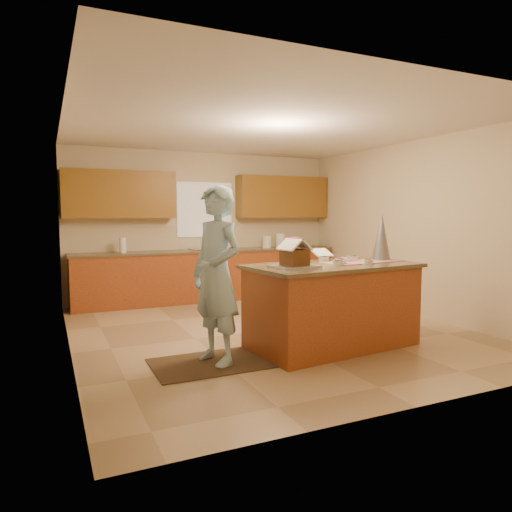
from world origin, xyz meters
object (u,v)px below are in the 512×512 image
Objects in this scene: island_base at (332,307)px; gingerbread_house at (295,255)px; tinsel_tree at (382,237)px; boy at (217,275)px.

gingerbread_house is (-0.58, -0.12, 0.66)m from island_base.
tinsel_tree reaches higher than gingerbread_house.
boy is at bearing -176.06° from tinsel_tree.
island_base is 1.04× the size of boy.
island_base is 1.17m from tinsel_tree.
boy is at bearing 173.22° from gingerbread_house.
tinsel_tree is 1.44m from gingerbread_house.
tinsel_tree reaches higher than island_base.
gingerbread_house is at bearing 65.19° from boy.
island_base is at bearing -170.14° from tinsel_tree.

